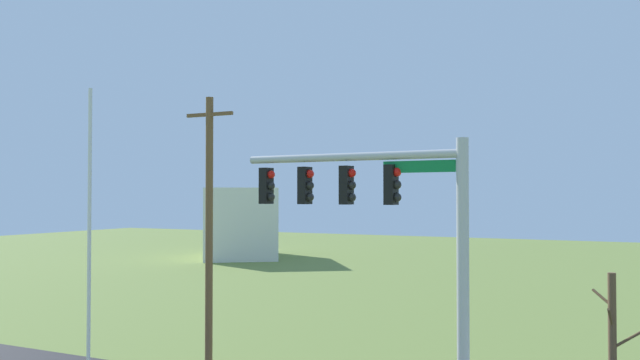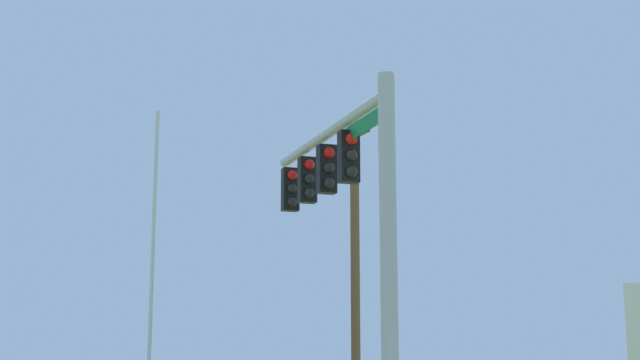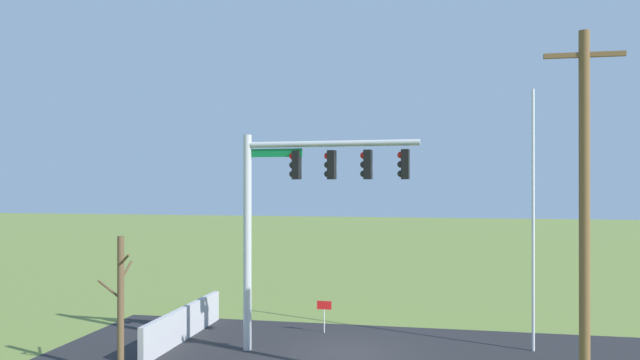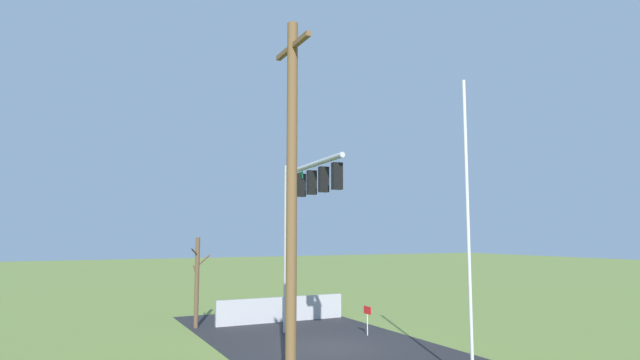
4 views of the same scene
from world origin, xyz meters
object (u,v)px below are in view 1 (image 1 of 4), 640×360
(bare_tree, at_px, (613,354))
(distant_building, at_px, (239,223))
(flagpole, at_px, (89,256))
(utility_pole, at_px, (209,229))
(signal_mast, at_px, (389,229))

(bare_tree, relative_size, distant_building, 0.40)
(flagpole, bearing_deg, utility_pole, 93.64)
(bare_tree, height_order, distant_building, distant_building)
(flagpole, distance_m, bare_tree, 13.67)
(utility_pole, relative_size, bare_tree, 2.29)
(utility_pole, height_order, bare_tree, utility_pole)
(flagpole, relative_size, utility_pole, 0.94)
(distant_building, bearing_deg, utility_pole, 176.38)
(signal_mast, height_order, distant_building, signal_mast)
(flagpole, bearing_deg, bare_tree, 22.08)
(distant_building, bearing_deg, flagpole, 173.00)
(signal_mast, relative_size, distant_building, 0.72)
(bare_tree, bearing_deg, signal_mast, -145.93)
(signal_mast, bearing_deg, bare_tree, 34.07)
(signal_mast, bearing_deg, distant_building, 127.83)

